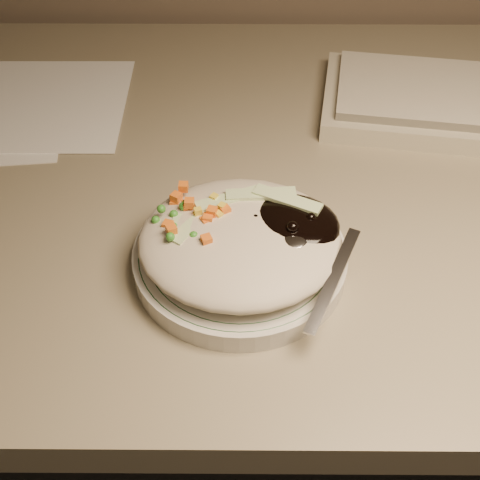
{
  "coord_description": "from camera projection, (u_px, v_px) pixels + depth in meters",
  "views": [
    {
      "loc": [
        -0.07,
        0.78,
        1.22
      ],
      "look_at": [
        -0.07,
        1.23,
        0.78
      ],
      "focal_mm": 50.0,
      "sensor_mm": 36.0,
      "label": 1
    }
  ],
  "objects": [
    {
      "name": "meal",
      "position": [
        244.0,
        236.0,
        0.63
      ],
      "size": [
        0.21,
        0.19,
        0.05
      ],
      "color": "#B6AB93",
      "rests_on": "plate"
    },
    {
      "name": "desk",
      "position": [
        291.0,
        283.0,
        0.91
      ],
      "size": [
        1.4,
        0.7,
        0.74
      ],
      "color": "#7E745B",
      "rests_on": "ground"
    },
    {
      "name": "plate_rim",
      "position": [
        240.0,
        252.0,
        0.64
      ],
      "size": [
        0.2,
        0.2,
        0.0
      ],
      "color": "#144723",
      "rests_on": "plate"
    },
    {
      "name": "plate",
      "position": [
        240.0,
        259.0,
        0.65
      ],
      "size": [
        0.21,
        0.21,
        0.02
      ],
      "primitive_type": "cylinder",
      "color": "silver",
      "rests_on": "desk"
    }
  ]
}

